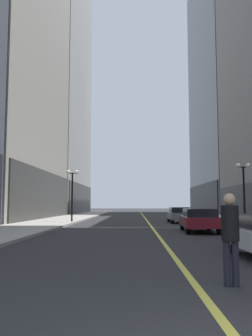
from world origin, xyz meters
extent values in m
plane|color=#2D2D30|center=(0.00, 35.00, 0.00)|extent=(200.00, 200.00, 0.00)
cube|color=#ADA8A0|center=(-8.25, 35.00, 0.07)|extent=(4.50, 78.00, 0.15)
cube|color=#ADA8A0|center=(8.25, 35.00, 0.07)|extent=(4.50, 78.00, 0.15)
cube|color=#E5D64C|center=(0.00, 35.00, 0.00)|extent=(0.16, 70.00, 0.01)
cube|color=#3A3935|center=(-10.60, 34.50, 2.50)|extent=(0.50, 22.80, 5.00)
cube|color=#A8A399|center=(-17.69, 60.00, 36.44)|extent=(14.38, 26.00, 72.88)
cube|color=#3A3935|center=(-10.60, 60.00, 2.50)|extent=(0.50, 24.70, 5.00)
cube|color=#2C2C2E|center=(10.60, 34.50, 1.86)|extent=(0.50, 22.80, 3.72)
cube|color=slate|center=(15.70, 60.00, 22.99)|extent=(10.40, 26.00, 45.98)
cube|color=#212327|center=(10.60, 60.00, 2.50)|extent=(0.50, 24.70, 5.00)
cylinder|color=black|center=(1.92, 8.58, 0.32)|extent=(0.22, 0.64, 0.64)
cube|color=maroon|center=(2.48, 17.52, 0.59)|extent=(2.03, 4.56, 0.55)
cube|color=black|center=(2.47, 17.29, 1.07)|extent=(1.74, 2.58, 0.50)
cylinder|color=black|center=(1.73, 19.12, 0.32)|extent=(0.24, 0.65, 0.64)
cylinder|color=black|center=(3.35, 19.06, 0.32)|extent=(0.24, 0.65, 0.64)
cylinder|color=black|center=(1.61, 15.97, 0.32)|extent=(0.24, 0.65, 0.64)
cylinder|color=black|center=(3.24, 15.91, 0.32)|extent=(0.24, 0.65, 0.64)
cube|color=slate|center=(2.60, 27.68, 0.59)|extent=(1.76, 4.16, 0.55)
cube|color=black|center=(2.60, 27.47, 1.07)|extent=(1.55, 2.33, 0.50)
cylinder|color=black|center=(1.84, 29.13, 0.32)|extent=(0.22, 0.64, 0.64)
cylinder|color=black|center=(3.34, 29.14, 0.32)|extent=(0.22, 0.64, 0.64)
cylinder|color=black|center=(1.85, 26.22, 0.32)|extent=(0.22, 0.64, 0.64)
cylinder|color=black|center=(3.35, 26.23, 0.32)|extent=(0.22, 0.64, 0.64)
cylinder|color=black|center=(0.75, 3.82, 0.43)|extent=(0.14, 0.14, 0.86)
cylinder|color=black|center=(0.60, 3.83, 0.43)|extent=(0.14, 0.14, 0.86)
cylinder|color=black|center=(0.67, 3.83, 1.21)|extent=(0.35, 0.35, 0.68)
sphere|color=tan|center=(0.67, 3.83, 1.67)|extent=(0.23, 0.23, 0.23)
cylinder|color=black|center=(-6.40, 26.86, 2.10)|extent=(0.14, 0.14, 4.20)
cylinder|color=black|center=(-6.40, 26.86, 4.15)|extent=(0.80, 0.06, 0.06)
sphere|color=white|center=(-6.75, 26.86, 4.25)|extent=(0.36, 0.36, 0.36)
sphere|color=white|center=(-6.05, 26.86, 4.25)|extent=(0.36, 0.36, 0.36)
cylinder|color=black|center=(6.40, 21.98, 2.10)|extent=(0.14, 0.14, 4.20)
cylinder|color=black|center=(6.40, 21.98, 4.15)|extent=(0.80, 0.06, 0.06)
sphere|color=white|center=(6.05, 21.98, 4.25)|extent=(0.36, 0.36, 0.36)
sphere|color=white|center=(6.75, 21.98, 4.25)|extent=(0.36, 0.36, 0.36)
camera|label=1|loc=(-1.18, -3.34, 1.57)|focal=38.78mm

